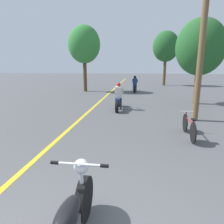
% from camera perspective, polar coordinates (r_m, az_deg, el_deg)
% --- Properties ---
extents(lane_stripe_center, '(0.14, 48.00, 0.01)m').
position_cam_1_polar(lane_stripe_center, '(14.26, -2.52, 3.89)').
color(lane_stripe_center, yellow).
rests_on(lane_stripe_center, ground).
extents(utility_pole, '(1.10, 0.24, 6.02)m').
position_cam_1_polar(utility_pole, '(8.99, 24.29, 17.25)').
color(utility_pole, brown).
rests_on(utility_pole, ground).
extents(roadside_tree_right_near, '(2.82, 2.53, 4.95)m').
position_cam_1_polar(roadside_tree_right_near, '(13.18, 23.97, 16.51)').
color(roadside_tree_right_near, '#513A23').
rests_on(roadside_tree_right_near, ground).
extents(roadside_tree_right_far, '(2.98, 2.69, 6.17)m').
position_cam_1_polar(roadside_tree_right_far, '(24.87, 15.16, 17.56)').
color(roadside_tree_right_far, '#513A23').
rests_on(roadside_tree_right_far, ground).
extents(roadside_tree_left, '(2.81, 2.53, 5.71)m').
position_cam_1_polar(roadside_tree_left, '(18.46, -7.97, 18.50)').
color(roadside_tree_left, '#513A23').
rests_on(roadside_tree_left, ground).
extents(motorcycle_rider_lead, '(0.50, 2.13, 1.42)m').
position_cam_1_polar(motorcycle_rider_lead, '(10.61, 1.88, 3.59)').
color(motorcycle_rider_lead, black).
rests_on(motorcycle_rider_lead, ground).
extents(motorcycle_rider_far, '(0.50, 2.04, 1.43)m').
position_cam_1_polar(motorcycle_rider_far, '(18.02, 6.54, 7.46)').
color(motorcycle_rider_far, black).
rests_on(motorcycle_rider_far, ground).
extents(bicycle_parked, '(0.44, 1.73, 0.75)m').
position_cam_1_polar(bicycle_parked, '(6.94, 21.12, -3.90)').
color(bicycle_parked, black).
rests_on(bicycle_parked, ground).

